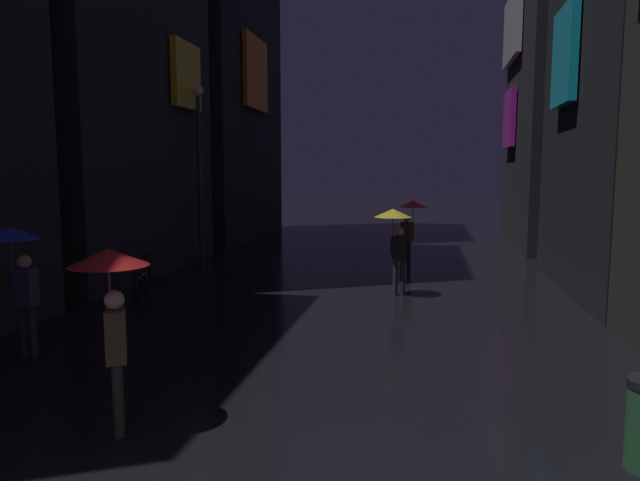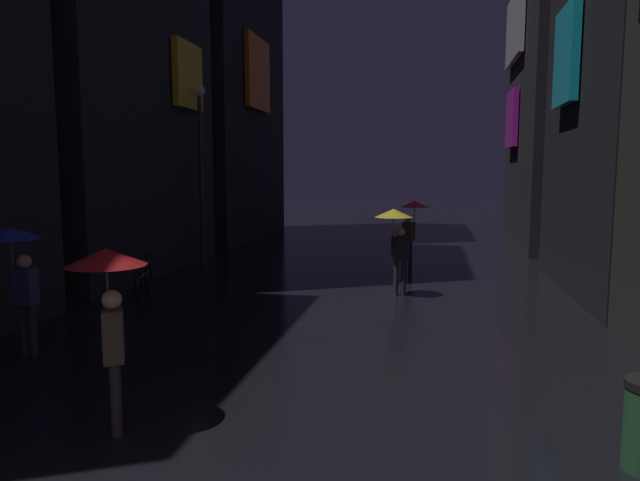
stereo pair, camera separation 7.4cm
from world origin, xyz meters
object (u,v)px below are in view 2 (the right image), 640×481
at_px(pedestrian_foreground_left_blue, 16,255).
at_px(bicycle_parked_at_storefront, 144,281).
at_px(streetlamp_left_far, 201,155).
at_px(pedestrian_midstreet_centre_yellow, 396,228).
at_px(pedestrian_far_right_red, 109,288).
at_px(pedestrian_midstreet_left_red, 413,215).

bearing_deg(pedestrian_foreground_left_blue, bicycle_parked_at_storefront, 92.92).
relative_size(bicycle_parked_at_storefront, streetlamp_left_far, 0.31).
xyz_separation_m(pedestrian_midstreet_centre_yellow, pedestrian_far_right_red, (-2.75, -7.93, 0.00)).
relative_size(pedestrian_foreground_left_blue, streetlamp_left_far, 0.37).
bearing_deg(pedestrian_midstreet_left_red, bicycle_parked_at_storefront, -138.40).
bearing_deg(bicycle_parked_at_storefront, pedestrian_midstreet_centre_yellow, 12.27).
relative_size(pedestrian_midstreet_centre_yellow, pedestrian_far_right_red, 1.00).
distance_m(pedestrian_midstreet_centre_yellow, pedestrian_foreground_left_blue, 8.11).
bearing_deg(pedestrian_midstreet_left_red, pedestrian_far_right_red, -103.93).
bearing_deg(pedestrian_midstreet_centre_yellow, pedestrian_far_right_red, -109.11).
distance_m(bicycle_parked_at_storefront, streetlamp_left_far, 5.59).
distance_m(pedestrian_foreground_left_blue, streetlamp_left_far, 9.29).
distance_m(pedestrian_midstreet_centre_yellow, streetlamp_left_far, 7.37).
bearing_deg(streetlamp_left_far, pedestrian_foreground_left_blue, -86.07).
relative_size(pedestrian_midstreet_centre_yellow, bicycle_parked_at_storefront, 1.20).
bearing_deg(pedestrian_midstreet_centre_yellow, pedestrian_midstreet_left_red, 86.44).
relative_size(pedestrian_midstreet_centre_yellow, pedestrian_midstreet_left_red, 1.00).
xyz_separation_m(pedestrian_far_right_red, bicycle_parked_at_storefront, (-3.17, 6.64, -1.28)).
distance_m(pedestrian_midstreet_centre_yellow, pedestrian_far_right_red, 8.39).
height_order(pedestrian_midstreet_centre_yellow, bicycle_parked_at_storefront, pedestrian_midstreet_centre_yellow).
bearing_deg(pedestrian_midstreet_centre_yellow, pedestrian_foreground_left_blue, -134.61).
bearing_deg(pedestrian_foreground_left_blue, pedestrian_midstreet_left_red, 59.16).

